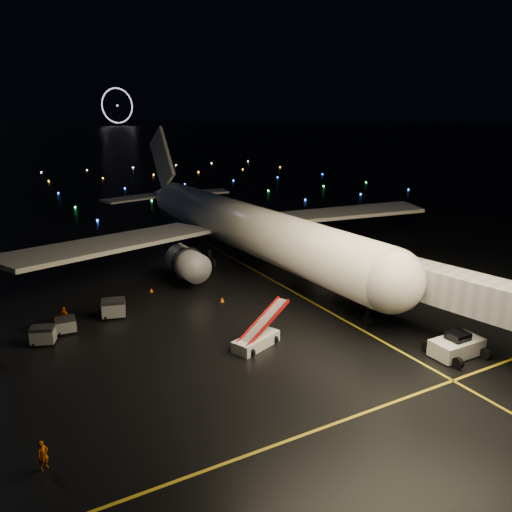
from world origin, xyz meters
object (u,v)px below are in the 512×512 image
object	(u,v)px
belt_loader	(256,330)
baggage_cart_2	(43,335)
airliner	(231,197)
baggage_cart_0	(114,309)
pushback_tug	(457,344)
crew_a	(43,455)
crew_c	(64,316)
baggage_cart_1	(66,325)

from	to	relation	value
belt_loader	baggage_cart_2	bearing A→B (deg)	127.53
baggage_cart_2	belt_loader	bearing A→B (deg)	-10.75
airliner	baggage_cart_0	world-z (taller)	airliner
airliner	baggage_cart_0	bearing A→B (deg)	-149.74
baggage_cart_2	pushback_tug	bearing A→B (deg)	-12.64
belt_loader	crew_a	world-z (taller)	belt_loader
pushback_tug	baggage_cart_0	xyz separation A→B (m)	(-23.10, 21.98, -0.11)
crew_c	baggage_cart_2	xyz separation A→B (m)	(-2.30, -3.50, -0.07)
belt_loader	baggage_cart_0	xyz separation A→B (m)	(-9.23, 12.45, -0.67)
crew_a	baggage_cart_2	world-z (taller)	crew_a
belt_loader	pushback_tug	bearing A→B (deg)	-56.45
baggage_cart_0	baggage_cart_2	size ratio (longest dim) A/B	1.13
crew_a	crew_c	world-z (taller)	crew_c
baggage_cart_2	airliner	bearing A→B (deg)	50.66
airliner	baggage_cart_0	size ratio (longest dim) A/B	27.39
pushback_tug	baggage_cart_2	size ratio (longest dim) A/B	2.25
airliner	crew_c	xyz separation A→B (m)	(-23.93, -12.22, -7.71)
crew_a	baggage_cart_0	distance (m)	21.96
belt_loader	baggage_cart_0	bearing A→B (deg)	104.54
airliner	belt_loader	world-z (taller)	airliner
pushback_tug	baggage_cart_1	xyz separation A→B (m)	(-27.86, 20.50, -0.30)
belt_loader	crew_c	xyz separation A→B (m)	(-13.79, 12.97, -0.71)
belt_loader	crew_a	size ratio (longest dim) A/B	3.68
belt_loader	baggage_cart_1	size ratio (longest dim) A/B	3.76
crew_c	baggage_cart_2	size ratio (longest dim) A/B	0.92
baggage_cart_1	crew_a	bearing A→B (deg)	-99.23
baggage_cart_2	baggage_cart_1	bearing A→B (deg)	55.24
crew_c	baggage_cart_0	xyz separation A→B (m)	(4.57, -0.51, 0.04)
crew_c	baggage_cart_2	distance (m)	4.19
crew_a	airliner	bearing A→B (deg)	20.79
baggage_cart_0	baggage_cart_1	distance (m)	4.98
pushback_tug	baggage_cart_1	bearing A→B (deg)	143.81
belt_loader	baggage_cart_1	bearing A→B (deg)	119.88
pushback_tug	baggage_cart_1	size ratio (longest dim) A/B	2.50
crew_c	baggage_cart_0	size ratio (longest dim) A/B	0.82
crew_a	baggage_cart_0	bearing A→B (deg)	37.71
crew_a	crew_c	distance (m)	21.06
baggage_cart_1	baggage_cart_2	size ratio (longest dim) A/B	0.90
pushback_tug	baggage_cart_1	world-z (taller)	pushback_tug
baggage_cart_0	baggage_cart_2	distance (m)	7.49
baggage_cart_0	baggage_cart_1	xyz separation A→B (m)	(-4.76, -1.48, -0.19)
pushback_tug	belt_loader	size ratio (longest dim) A/B	0.66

